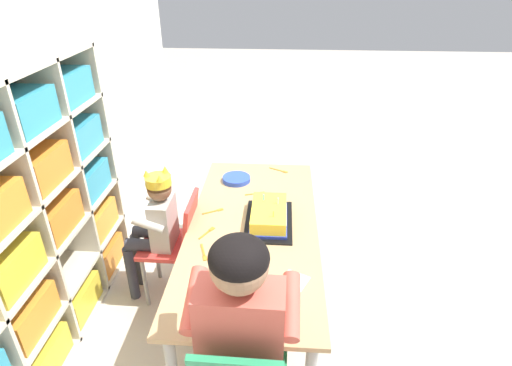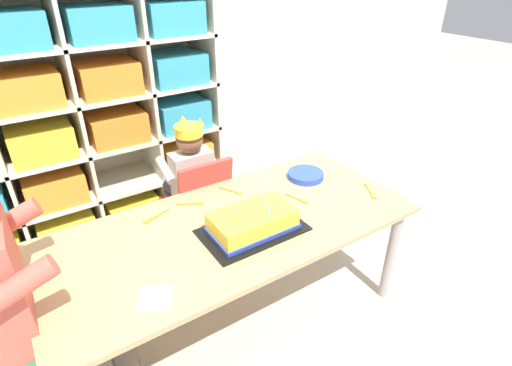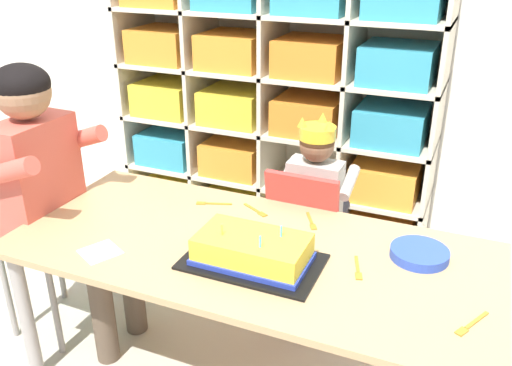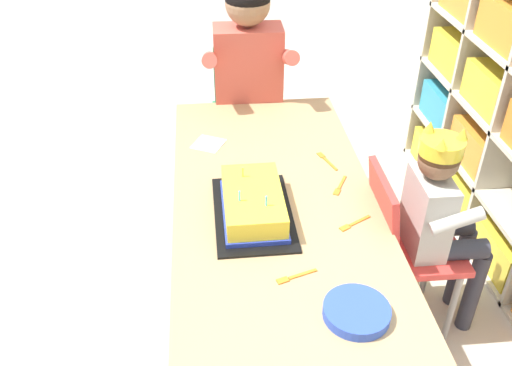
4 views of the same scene
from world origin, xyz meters
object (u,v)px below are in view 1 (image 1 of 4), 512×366
Objects in this scene: classroom_chair_blue at (177,240)px; fork_beside_plate_stack at (214,211)px; child_with_crown at (156,220)px; fork_at_table_front_edge at (204,253)px; paper_plate_stack at (236,179)px; fork_by_napkin at (208,232)px; fork_scattered_mid_table at (280,170)px; fork_near_child_seat at (256,193)px; birthday_cake_on_tray at (269,216)px; adult_helper_seated at (243,320)px; activity_table at (253,235)px.

classroom_chair_blue is 5.74× the size of fork_beside_plate_stack.
child_with_crown is 6.44× the size of fork_at_table_front_edge.
paper_plate_stack is 0.59m from fork_by_napkin.
fork_scattered_mid_table is 0.35m from fork_near_child_seat.
classroom_chair_blue reaches higher than paper_plate_stack.
birthday_cake_on_tray is 2.33× the size of paper_plate_stack.
fork_by_napkin is (0.69, 0.25, -0.12)m from adult_helper_seated.
fork_at_table_front_edge is (-0.25, 0.22, 0.06)m from activity_table.
fork_by_napkin is 0.48m from fork_near_child_seat.
fork_scattered_mid_table is at bearing -40.01° from fork_at_table_front_edge.
fork_beside_plate_stack reaches higher than activity_table.
adult_helper_seated reaches higher than activity_table.
classroom_chair_blue is at bearing 74.71° from fork_scattered_mid_table.
adult_helper_seated reaches higher than fork_by_napkin.
classroom_chair_blue is 0.86m from fork_scattered_mid_table.
fork_near_child_seat is at bearing 94.87° from fork_scattered_mid_table.
classroom_chair_blue is 0.41m from fork_at_table_front_edge.
fork_scattered_mid_table is at bearing -11.23° from activity_table.
child_with_crown reaches higher than birthday_cake_on_tray.
classroom_chair_blue is at bearing 146.38° from paper_plate_stack.
activity_table is at bearing -87.40° from adult_helper_seated.
fork_at_table_front_edge is 0.38m from fork_beside_plate_stack.
child_with_crown is 0.61m from paper_plate_stack.
activity_table is 0.36m from fork_near_child_seat.
child_with_crown reaches higher than fork_scattered_mid_table.
adult_helper_seated is 8.20× the size of fork_at_table_front_edge.
paper_plate_stack is at bearing -131.65° from fork_beside_plate_stack.
classroom_chair_blue reaches higher than fork_at_table_front_edge.
paper_plate_stack reaches higher than fork_at_table_front_edge.
paper_plate_stack is at bearing -81.61° from adult_helper_seated.
fork_near_child_seat is (0.30, 0.09, -0.04)m from birthday_cake_on_tray.
classroom_chair_blue is at bearing 15.99° from fork_near_child_seat.
paper_plate_stack is 1.53× the size of fork_beside_plate_stack.
fork_scattered_mid_table and fork_near_child_seat have the same top height.
paper_plate_stack is 1.55× the size of fork_by_napkin.
activity_table is 0.25m from fork_by_napkin.
adult_helper_seated is 0.75m from fork_by_napkin.
adult_helper_seated is 0.58m from fork_at_table_front_edge.
fork_scattered_mid_table is 0.65m from fork_beside_plate_stack.
fork_beside_plate_stack is (0.21, -0.00, 0.00)m from fork_by_napkin.
paper_plate_stack reaches higher than fork_near_child_seat.
child_with_crown reaches higher than fork_by_napkin.
fork_near_child_seat is (-0.32, 0.14, 0.00)m from fork_scattered_mid_table.
birthday_cake_on_tray is (-0.01, -0.64, 0.06)m from child_with_crown.
child_with_crown is 0.62m from fork_near_child_seat.
fork_at_table_front_edge is at bearing 47.47° from child_with_crown.
birthday_cake_on_tray is 0.32m from fork_near_child_seat.
paper_plate_stack is at bearing 147.02° from classroom_chair_blue.
fork_beside_plate_stack is at bearing 103.56° from child_with_crown.
classroom_chair_blue is 0.98m from adult_helper_seated.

